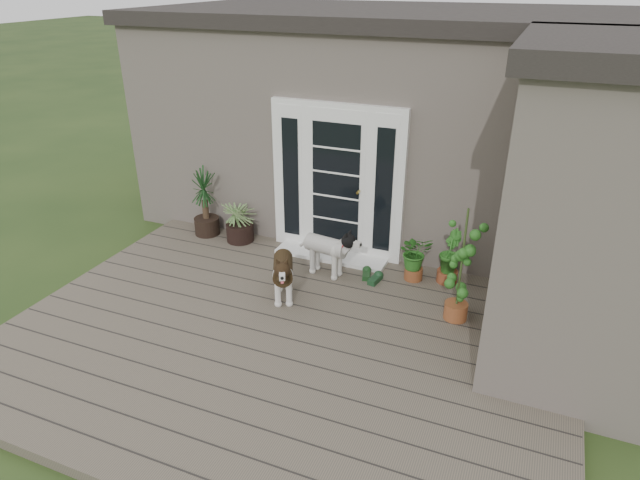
% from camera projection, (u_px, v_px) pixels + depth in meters
% --- Properties ---
extents(deck, '(6.20, 4.60, 0.12)m').
position_uv_depth(deck, '(282.00, 341.00, 6.22)').
color(deck, '#6B5B4C').
rests_on(deck, ground).
extents(house_main, '(7.40, 4.00, 3.10)m').
position_uv_depth(house_main, '(393.00, 123.00, 9.10)').
color(house_main, '#665E54').
rests_on(house_main, ground).
extents(roof_main, '(7.60, 4.20, 0.20)m').
position_uv_depth(roof_main, '(400.00, 15.00, 8.38)').
color(roof_main, '#2D2826').
rests_on(roof_main, house_main).
extents(house_wing, '(1.60, 2.40, 3.10)m').
position_uv_depth(house_wing, '(590.00, 224.00, 5.49)').
color(house_wing, '#665E54').
rests_on(house_wing, ground).
extents(roof_wing, '(1.80, 2.60, 0.20)m').
position_uv_depth(roof_wing, '(631.00, 48.00, 4.77)').
color(roof_wing, '#2D2826').
rests_on(roof_wing, house_wing).
extents(door_unit, '(1.90, 0.14, 2.15)m').
position_uv_depth(door_unit, '(337.00, 181.00, 7.62)').
color(door_unit, white).
rests_on(door_unit, deck).
extents(door_step, '(1.60, 0.40, 0.05)m').
position_uv_depth(door_step, '(331.00, 255.00, 7.91)').
color(door_step, white).
rests_on(door_step, deck).
extents(brindle_dog, '(0.62, 0.83, 0.63)m').
position_uv_depth(brindle_dog, '(283.00, 276.00, 6.79)').
color(brindle_dog, '#392915').
rests_on(brindle_dog, deck).
extents(white_dog, '(0.79, 0.43, 0.62)m').
position_uv_depth(white_dog, '(326.00, 253.00, 7.35)').
color(white_dog, white).
rests_on(white_dog, deck).
extents(spider_plant, '(0.87, 0.87, 0.73)m').
position_uv_depth(spider_plant, '(239.00, 218.00, 8.26)').
color(spider_plant, '#95BD74').
rests_on(spider_plant, deck).
extents(yucca, '(0.76, 0.76, 1.05)m').
position_uv_depth(yucca, '(205.00, 202.00, 8.41)').
color(yucca, '#113315').
rests_on(yucca, deck).
extents(herb_a, '(0.59, 0.59, 0.56)m').
position_uv_depth(herb_a, '(414.00, 260.00, 7.25)').
color(herb_a, '#19591C').
rests_on(herb_a, deck).
extents(herb_b, '(0.39, 0.39, 0.52)m').
position_uv_depth(herb_b, '(448.00, 264.00, 7.19)').
color(herb_b, '#1A5D1C').
rests_on(herb_b, deck).
extents(herb_c, '(0.48, 0.48, 0.58)m').
position_uv_depth(herb_c, '(508.00, 270.00, 6.98)').
color(herb_c, '#1C5017').
rests_on(herb_c, deck).
extents(sapling, '(0.47, 0.47, 1.45)m').
position_uv_depth(sapling, '(462.00, 264.00, 6.21)').
color(sapling, '#2C641C').
rests_on(sapling, deck).
extents(clog_left, '(0.21, 0.32, 0.09)m').
position_uv_depth(clog_left, '(366.00, 274.00, 7.40)').
color(clog_left, '#163716').
rests_on(clog_left, deck).
extents(clog_right, '(0.19, 0.33, 0.09)m').
position_uv_depth(clog_right, '(375.00, 279.00, 7.28)').
color(clog_right, '#17391E').
rests_on(clog_right, deck).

